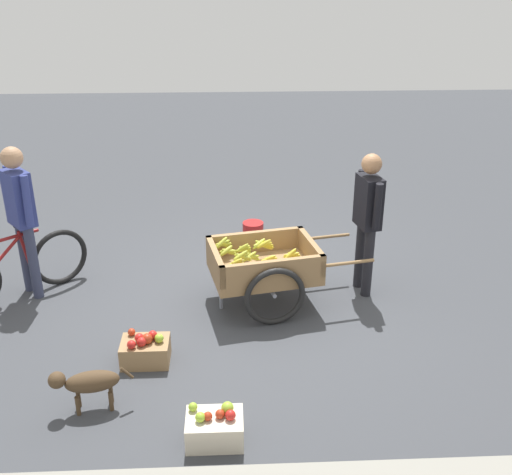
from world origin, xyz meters
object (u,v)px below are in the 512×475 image
mixed_fruit_crate (145,350)px  dog (87,382)px  fruit_cart (263,267)px  cyclist_person (20,208)px  bicycle (17,269)px  apple_crate (215,428)px  vendor_person (368,212)px  plastic_bucket (253,231)px

mixed_fruit_crate → dog: bearing=59.0°
fruit_cart → cyclist_person: 2.64m
dog → mixed_fruit_crate: 0.76m
bicycle → apple_crate: 3.19m
fruit_cart → vendor_person: bearing=-168.8°
mixed_fruit_crate → fruit_cart: bearing=-138.1°
cyclist_person → dog: 2.37m
fruit_cart → mixed_fruit_crate: fruit_cart is taller
apple_crate → plastic_bucket: bearing=-96.8°
vendor_person → bicycle: size_ratio=1.22×
vendor_person → apple_crate: size_ratio=3.63×
vendor_person → plastic_bucket: size_ratio=5.73×
fruit_cart → vendor_person: 1.26m
plastic_bucket → apple_crate: 3.80m
plastic_bucket → apple_crate: size_ratio=0.63×
cyclist_person → apple_crate: (-2.07, 2.41, -0.90)m
mixed_fruit_crate → vendor_person: bearing=-151.2°
mixed_fruit_crate → apple_crate: bearing=122.0°
bicycle → mixed_fruit_crate: (-1.53, 1.26, -0.22)m
plastic_bucket → fruit_cart: bearing=91.4°
cyclist_person → bicycle: bearing=40.0°
apple_crate → mixed_fruit_crate: size_ratio=1.00×
bicycle → apple_crate: (-2.18, 2.31, -0.23)m
fruit_cart → mixed_fruit_crate: (1.15, 1.03, -0.31)m
fruit_cart → plastic_bucket: size_ratio=6.34×
vendor_person → dog: vendor_person is taller
bicycle → plastic_bucket: size_ratio=4.70×
bicycle → apple_crate: size_ratio=2.98×
plastic_bucket → vendor_person: bearing=128.7°
bicycle → apple_crate: bearing=133.3°
dog → bicycle: bearing=-59.0°
plastic_bucket → cyclist_person: bearing=28.3°
plastic_bucket → mixed_fruit_crate: mixed_fruit_crate is taller
vendor_person → bicycle: 3.85m
vendor_person → cyclist_person: cyclist_person is taller
fruit_cart → bicycle: size_ratio=1.35×
apple_crate → bicycle: bearing=-46.7°
apple_crate → fruit_cart: bearing=-103.3°
bicycle → plastic_bucket: bicycle is taller
cyclist_person → dog: size_ratio=2.53×
fruit_cart → plastic_bucket: 1.72m
fruit_cart → plastic_bucket: fruit_cart is taller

